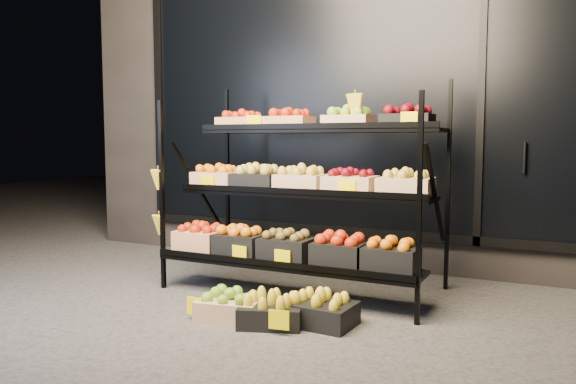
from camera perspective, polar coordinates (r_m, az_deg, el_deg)
The scene contains 8 objects.
ground at distance 4.01m, azimuth -2.41°, elevation -11.98°, with size 24.00×24.00×0.00m, color #514F4C.
building at distance 6.25m, azimuth 9.19°, elevation 10.35°, with size 6.00×2.08×3.50m.
display_rack at distance 4.39m, azimuth 1.16°, elevation 0.02°, with size 2.18×1.02×1.67m.
tag_floor_a at distance 3.82m, azimuth -9.49°, elevation -11.96°, with size 0.13×0.01×0.12m, color #F7DB00.
tag_floor_b at distance 3.51m, azimuth -0.94°, elevation -13.47°, with size 0.13×0.01×0.12m, color #F7DB00.
floor_crate_midleft at distance 3.69m, azimuth -1.78°, elevation -11.99°, with size 0.48×0.41×0.20m.
floor_crate_midright at distance 3.82m, azimuth -5.91°, elevation -11.38°, with size 0.46×0.38×0.21m.
floor_crate_right at distance 3.70m, azimuth 3.30°, elevation -11.85°, with size 0.45×0.35×0.21m.
Camera 1 is at (1.84, -3.36, 1.19)m, focal length 35.00 mm.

